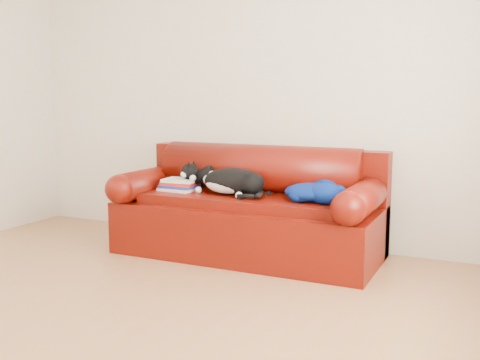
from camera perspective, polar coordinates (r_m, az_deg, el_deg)
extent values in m
plane|color=#9B6E3E|center=(3.52, -13.33, -13.01)|extent=(4.50, 4.50, 0.00)
cube|color=beige|center=(4.99, 0.74, 8.74)|extent=(4.50, 0.02, 2.60)
cube|color=#410C02|center=(4.57, 0.81, -5.03)|extent=(2.10, 0.90, 0.42)
cube|color=#410C02|center=(4.47, 0.55, -2.17)|extent=(1.66, 0.62, 0.10)
cylinder|color=black|center=(4.80, -11.11, -6.81)|extent=(0.06, 0.06, 0.05)
cylinder|color=black|center=(4.02, 11.12, -9.82)|extent=(0.06, 0.06, 0.05)
cylinder|color=black|center=(5.32, -6.89, -5.19)|extent=(0.06, 0.06, 0.05)
cylinder|color=black|center=(4.64, 13.15, -7.41)|extent=(0.06, 0.06, 0.05)
cube|color=#410C02|center=(4.85, 2.58, -1.66)|extent=(2.10, 0.18, 0.85)
cylinder|color=#410C02|center=(4.71, 2.08, 1.19)|extent=(1.70, 0.40, 0.40)
cylinder|color=#410C02|center=(4.95, -9.02, -0.18)|extent=(0.24, 0.88, 0.24)
sphere|color=#410C02|center=(4.60, -12.10, -0.92)|extent=(0.24, 0.24, 0.24)
cylinder|color=#410C02|center=(4.21, 12.43, -1.80)|extent=(0.24, 0.88, 0.24)
sphere|color=#410C02|center=(3.79, 10.93, -2.89)|extent=(0.24, 0.24, 0.24)
cube|color=silver|center=(4.71, -6.14, -0.92)|extent=(0.31, 0.25, 0.02)
cube|color=white|center=(4.71, -6.14, -0.92)|extent=(0.30, 0.23, 0.02)
cube|color=#1D29A1|center=(4.70, -6.15, -0.62)|extent=(0.29, 0.23, 0.02)
cube|color=white|center=(4.70, -6.15, -0.62)|extent=(0.28, 0.21, 0.02)
cube|color=red|center=(4.70, -6.15, -0.32)|extent=(0.28, 0.22, 0.02)
cube|color=white|center=(4.70, -6.15, -0.32)|extent=(0.27, 0.21, 0.02)
cube|color=white|center=(4.69, -6.15, -0.01)|extent=(0.28, 0.23, 0.02)
cube|color=white|center=(4.69, -6.15, -0.01)|extent=(0.27, 0.21, 0.02)
ellipsoid|color=black|center=(4.47, -0.61, -0.14)|extent=(0.57, 0.39, 0.21)
ellipsoid|color=silver|center=(4.44, -1.33, -0.71)|extent=(0.39, 0.24, 0.14)
ellipsoid|color=silver|center=(4.57, -2.87, 0.11)|extent=(0.17, 0.16, 0.13)
ellipsoid|color=black|center=(4.39, 1.09, -0.51)|extent=(0.25, 0.25, 0.18)
ellipsoid|color=black|center=(4.68, -3.86, 1.06)|extent=(0.18, 0.17, 0.13)
ellipsoid|color=silver|center=(4.65, -4.36, 0.80)|extent=(0.09, 0.08, 0.05)
sphere|color=#BF7272|center=(4.65, -4.59, 0.85)|extent=(0.02, 0.02, 0.02)
cone|color=black|center=(4.63, -4.01, 1.76)|extent=(0.07, 0.06, 0.06)
cone|color=black|center=(4.68, -3.42, 1.84)|extent=(0.07, 0.06, 0.06)
cylinder|color=black|center=(4.30, 2.03, -1.47)|extent=(0.08, 0.19, 0.05)
sphere|color=silver|center=(4.60, -3.47, -0.95)|extent=(0.05, 0.05, 0.05)
sphere|color=silver|center=(4.30, -0.10, -1.59)|extent=(0.05, 0.05, 0.05)
ellipsoid|color=#021045|center=(4.25, 7.32, -1.17)|extent=(0.49, 0.46, 0.14)
ellipsoid|color=#021045|center=(4.13, 8.70, -1.33)|extent=(0.30, 0.27, 0.16)
ellipsoid|color=#021045|center=(4.37, 6.62, -1.12)|extent=(0.31, 0.34, 0.10)
ellipsoid|color=#021045|center=(4.34, 8.64, -0.87)|extent=(0.25, 0.21, 0.16)
ellipsoid|color=#021045|center=(4.19, 6.10, -1.54)|extent=(0.19, 0.21, 0.10)
ellipsoid|color=white|center=(4.15, 7.68, -1.13)|extent=(0.20, 0.10, 0.04)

